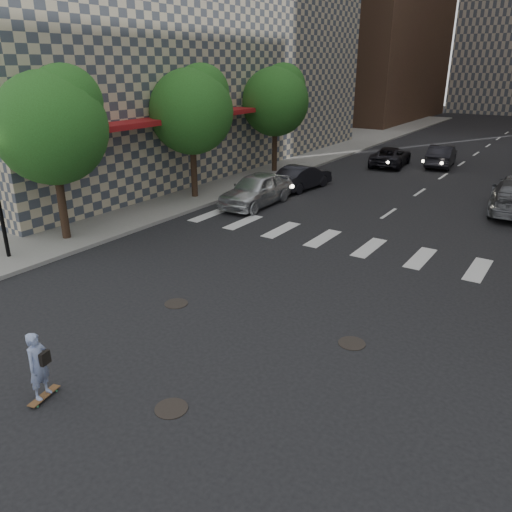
{
  "coord_description": "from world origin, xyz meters",
  "views": [
    {
      "loc": [
        7.4,
        -8.64,
        6.76
      ],
      "look_at": [
        -0.35,
        3.04,
        1.3
      ],
      "focal_mm": 35.0,
      "sensor_mm": 36.0,
      "label": 1
    }
  ],
  "objects_px": {
    "tree_a": "(54,123)",
    "traffic_car_a": "(302,177)",
    "skateboarder": "(39,365)",
    "tree_b": "(194,108)",
    "tree_c": "(277,98)",
    "traffic_car_e": "(441,156)",
    "traffic_car_c": "(391,157)",
    "silver_sedan": "(256,189)"
  },
  "relations": [
    {
      "from": "traffic_car_c",
      "to": "traffic_car_e",
      "type": "height_order",
      "value": "traffic_car_e"
    },
    {
      "from": "tree_a",
      "to": "traffic_car_a",
      "type": "distance_m",
      "value": 14.05
    },
    {
      "from": "tree_a",
      "to": "tree_b",
      "type": "height_order",
      "value": "same"
    },
    {
      "from": "tree_b",
      "to": "skateboarder",
      "type": "xyz_separation_m",
      "value": [
        8.15,
        -14.89,
        -3.81
      ]
    },
    {
      "from": "tree_a",
      "to": "traffic_car_c",
      "type": "bearing_deg",
      "value": 76.3
    },
    {
      "from": "tree_c",
      "to": "silver_sedan",
      "type": "distance_m",
      "value": 8.98
    },
    {
      "from": "traffic_car_a",
      "to": "traffic_car_c",
      "type": "xyz_separation_m",
      "value": [
        1.86,
        9.35,
        -0.03
      ]
    },
    {
      "from": "tree_c",
      "to": "traffic_car_a",
      "type": "xyz_separation_m",
      "value": [
        3.59,
        -3.01,
        -3.97
      ]
    },
    {
      "from": "tree_b",
      "to": "traffic_car_e",
      "type": "distance_m",
      "value": 18.5
    },
    {
      "from": "tree_c",
      "to": "traffic_car_c",
      "type": "xyz_separation_m",
      "value": [
        5.44,
        6.34,
        -4.0
      ]
    },
    {
      "from": "skateboarder",
      "to": "traffic_car_a",
      "type": "distance_m",
      "value": 20.39
    },
    {
      "from": "tree_a",
      "to": "skateboarder",
      "type": "bearing_deg",
      "value": -40.2
    },
    {
      "from": "traffic_car_a",
      "to": "traffic_car_e",
      "type": "height_order",
      "value": "traffic_car_e"
    },
    {
      "from": "tree_a",
      "to": "tree_b",
      "type": "xyz_separation_m",
      "value": [
        0.0,
        8.0,
        0.0
      ]
    },
    {
      "from": "skateboarder",
      "to": "traffic_car_e",
      "type": "distance_m",
      "value": 30.88
    },
    {
      "from": "tree_b",
      "to": "traffic_car_e",
      "type": "xyz_separation_m",
      "value": [
        8.44,
        15.99,
        -3.91
      ]
    },
    {
      "from": "tree_c",
      "to": "traffic_car_e",
      "type": "relative_size",
      "value": 1.47
    },
    {
      "from": "silver_sedan",
      "to": "traffic_car_e",
      "type": "bearing_deg",
      "value": 70.61
    },
    {
      "from": "tree_b",
      "to": "traffic_car_a",
      "type": "relative_size",
      "value": 1.6
    },
    {
      "from": "silver_sedan",
      "to": "traffic_car_a",
      "type": "xyz_separation_m",
      "value": [
        0.25,
        4.38,
        -0.13
      ]
    },
    {
      "from": "traffic_car_e",
      "to": "silver_sedan",
      "type": "bearing_deg",
      "value": 64.74
    },
    {
      "from": "skateboarder",
      "to": "traffic_car_e",
      "type": "relative_size",
      "value": 0.36
    },
    {
      "from": "tree_a",
      "to": "skateboarder",
      "type": "height_order",
      "value": "tree_a"
    },
    {
      "from": "skateboarder",
      "to": "traffic_car_a",
      "type": "height_order",
      "value": "skateboarder"
    },
    {
      "from": "tree_c",
      "to": "traffic_car_c",
      "type": "relative_size",
      "value": 1.42
    },
    {
      "from": "traffic_car_c",
      "to": "traffic_car_e",
      "type": "distance_m",
      "value": 3.43
    },
    {
      "from": "skateboarder",
      "to": "traffic_car_c",
      "type": "height_order",
      "value": "skateboarder"
    },
    {
      "from": "tree_c",
      "to": "traffic_car_a",
      "type": "distance_m",
      "value": 6.14
    },
    {
      "from": "tree_a",
      "to": "traffic_car_e",
      "type": "relative_size",
      "value": 1.47
    },
    {
      "from": "tree_b",
      "to": "traffic_car_c",
      "type": "xyz_separation_m",
      "value": [
        5.44,
        14.34,
        -4.0
      ]
    },
    {
      "from": "tree_a",
      "to": "traffic_car_e",
      "type": "distance_m",
      "value": 25.73
    },
    {
      "from": "skateboarder",
      "to": "silver_sedan",
      "type": "relative_size",
      "value": 0.34
    },
    {
      "from": "tree_b",
      "to": "traffic_car_e",
      "type": "relative_size",
      "value": 1.47
    },
    {
      "from": "skateboarder",
      "to": "traffic_car_e",
      "type": "height_order",
      "value": "skateboarder"
    },
    {
      "from": "tree_a",
      "to": "tree_b",
      "type": "relative_size",
      "value": 1.0
    },
    {
      "from": "tree_a",
      "to": "traffic_car_a",
      "type": "relative_size",
      "value": 1.6
    },
    {
      "from": "traffic_car_a",
      "to": "traffic_car_c",
      "type": "relative_size",
      "value": 0.89
    },
    {
      "from": "skateboarder",
      "to": "silver_sedan",
      "type": "distance_m",
      "value": 16.22
    },
    {
      "from": "tree_b",
      "to": "tree_c",
      "type": "xyz_separation_m",
      "value": [
        0.0,
        8.0,
        0.0
      ]
    },
    {
      "from": "tree_b",
      "to": "tree_c",
      "type": "bearing_deg",
      "value": 90.0
    },
    {
      "from": "traffic_car_c",
      "to": "skateboarder",
      "type": "bearing_deg",
      "value": 88.82
    },
    {
      "from": "tree_a",
      "to": "tree_c",
      "type": "xyz_separation_m",
      "value": [
        0.0,
        16.0,
        0.0
      ]
    }
  ]
}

